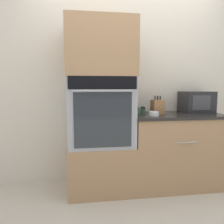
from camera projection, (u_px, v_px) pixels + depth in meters
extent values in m
plane|color=beige|center=(138.00, 199.00, 2.37)|extent=(12.00, 12.00, 0.00)
cube|color=beige|center=(126.00, 84.00, 2.84)|extent=(8.00, 0.05, 2.50)
cube|color=#A87F56|center=(101.00, 166.00, 2.58)|extent=(0.74, 0.60, 0.55)
cube|color=#9EA0A5|center=(100.00, 111.00, 2.50)|extent=(0.72, 0.59, 0.77)
cube|color=black|center=(103.00, 83.00, 2.17)|extent=(0.69, 0.01, 0.13)
cube|color=orange|center=(103.00, 83.00, 2.17)|extent=(0.09, 0.00, 0.03)
cube|color=#282D33|center=(103.00, 120.00, 2.21)|extent=(0.59, 0.01, 0.58)
cylinder|color=#9EA0A5|center=(103.00, 91.00, 2.15)|extent=(0.61, 0.02, 0.02)
cube|color=#A87F56|center=(100.00, 49.00, 2.42)|extent=(0.74, 0.60, 0.61)
cube|color=#A87F56|center=(174.00, 151.00, 2.69)|extent=(1.08, 0.60, 0.85)
cube|color=black|center=(176.00, 115.00, 2.64)|extent=(1.10, 0.63, 0.03)
cylinder|color=#B7B7BC|center=(187.00, 142.00, 2.36)|extent=(0.22, 0.01, 0.01)
cube|color=#232326|center=(196.00, 102.00, 2.79)|extent=(0.37, 0.31, 0.26)
cube|color=#3D3D3F|center=(201.00, 103.00, 2.63)|extent=(0.23, 0.01, 0.18)
cube|color=olive|center=(157.00, 107.00, 2.61)|extent=(0.13, 0.16, 0.17)
cylinder|color=black|center=(155.00, 98.00, 2.60)|extent=(0.02, 0.02, 0.04)
cylinder|color=black|center=(158.00, 98.00, 2.60)|extent=(0.02, 0.02, 0.04)
cylinder|color=black|center=(160.00, 98.00, 2.61)|extent=(0.02, 0.02, 0.04)
cylinder|color=white|center=(154.00, 114.00, 2.44)|extent=(0.11, 0.11, 0.05)
cylinder|color=#427047|center=(143.00, 111.00, 2.66)|extent=(0.05, 0.05, 0.06)
cylinder|color=black|center=(143.00, 108.00, 2.66)|extent=(0.04, 0.04, 0.02)
cylinder|color=#427047|center=(142.00, 110.00, 2.75)|extent=(0.04, 0.04, 0.07)
cylinder|color=#B7B7BC|center=(142.00, 106.00, 2.74)|extent=(0.04, 0.04, 0.02)
cylinder|color=#427047|center=(139.00, 111.00, 2.62)|extent=(0.04, 0.04, 0.08)
cylinder|color=#B7B7BC|center=(139.00, 106.00, 2.61)|extent=(0.04, 0.04, 0.02)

